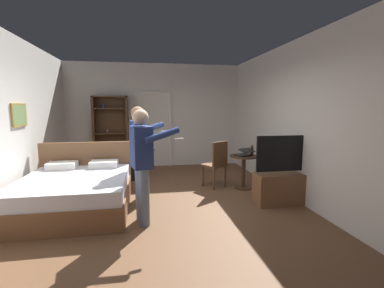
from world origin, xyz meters
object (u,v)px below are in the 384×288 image
(side_table, at_px, (244,167))
(bottle_on_table, at_px, (252,151))
(bookshelf, at_px, (111,130))
(suitcase_dark, at_px, (128,172))
(person_blue_shirt, at_px, (142,159))
(tv_flatscreen, at_px, (284,183))
(bed, at_px, (77,191))
(wooden_chair, at_px, (217,162))
(laptop, at_px, (244,153))
(suitcase_small, at_px, (115,169))
(person_striped_shirt, at_px, (139,148))

(side_table, relative_size, bottle_on_table, 3.03)
(bookshelf, relative_size, suitcase_dark, 3.77)
(side_table, bearing_deg, bottle_on_table, -29.74)
(person_blue_shirt, bearing_deg, bookshelf, 103.05)
(tv_flatscreen, bearing_deg, bed, 174.30)
(wooden_chair, bearing_deg, tv_flatscreen, -51.27)
(side_table, height_order, wooden_chair, wooden_chair)
(tv_flatscreen, relative_size, suitcase_dark, 2.30)
(laptop, relative_size, suitcase_small, 0.76)
(bottle_on_table, bearing_deg, person_blue_shirt, -149.56)
(bookshelf, xyz_separation_m, person_striped_shirt, (0.80, -2.78, -0.09))
(wooden_chair, relative_size, person_blue_shirt, 0.59)
(side_table, bearing_deg, suitcase_small, 150.97)
(bookshelf, distance_m, person_striped_shirt, 2.90)
(side_table, xyz_separation_m, person_striped_shirt, (-2.12, -0.45, 0.52))
(bottle_on_table, height_order, wooden_chair, wooden_chair)
(tv_flatscreen, distance_m, side_table, 1.06)
(bed, xyz_separation_m, side_table, (3.16, 0.63, 0.16))
(bookshelf, distance_m, person_blue_shirt, 3.81)
(person_blue_shirt, bearing_deg, laptop, 33.08)
(laptop, distance_m, suitcase_dark, 2.75)
(bed, height_order, bottle_on_table, bed)
(bed, xyz_separation_m, tv_flatscreen, (3.54, -0.35, 0.06))
(bed, xyz_separation_m, laptop, (3.15, 0.59, 0.45))
(suitcase_small, bearing_deg, bottle_on_table, -35.26)
(side_table, relative_size, wooden_chair, 0.71)
(bookshelf, bearing_deg, person_striped_shirt, -74.07)
(bookshelf, xyz_separation_m, suitcase_small, (0.15, -0.80, -0.90))
(suitcase_small, bearing_deg, bed, -106.42)
(side_table, relative_size, laptop, 1.65)
(suitcase_dark, bearing_deg, tv_flatscreen, -20.51)
(bookshelf, height_order, side_table, bookshelf)
(side_table, xyz_separation_m, suitcase_dark, (-2.42, 1.14, -0.29))
(side_table, xyz_separation_m, bottle_on_table, (0.14, -0.08, 0.33))
(tv_flatscreen, height_order, side_table, tv_flatscreen)
(suitcase_dark, bearing_deg, side_table, -8.63)
(bookshelf, xyz_separation_m, suitcase_dark, (0.49, -1.20, -0.90))
(bookshelf, height_order, person_blue_shirt, bookshelf)
(bed, bearing_deg, person_striped_shirt, 9.74)
(laptop, relative_size, wooden_chair, 0.43)
(wooden_chair, xyz_separation_m, person_striped_shirt, (-1.58, -0.61, 0.44))
(bed, xyz_separation_m, bottle_on_table, (3.30, 0.55, 0.49))
(suitcase_small, bearing_deg, suitcase_dark, -55.15)
(suitcase_dark, relative_size, suitcase_small, 0.94)
(side_table, height_order, bottle_on_table, bottle_on_table)
(laptop, xyz_separation_m, wooden_chair, (-0.52, 0.21, -0.21))
(tv_flatscreen, relative_size, person_striped_shirt, 0.71)
(bed, bearing_deg, person_blue_shirt, -34.01)
(laptop, distance_m, bottle_on_table, 0.16)
(bookshelf, height_order, person_striped_shirt, bookshelf)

